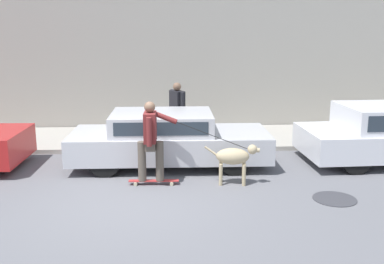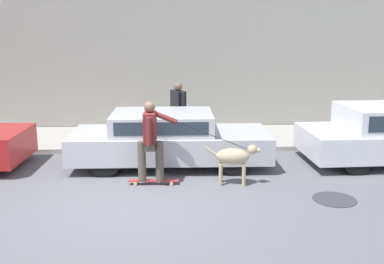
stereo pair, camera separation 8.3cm
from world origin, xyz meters
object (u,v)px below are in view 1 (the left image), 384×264
pedestrian_with_bag (178,109)px  dog (234,157)px  parked_car_1 (168,139)px  skateboarder (151,138)px

pedestrian_with_bag → dog: bearing=81.0°
parked_car_1 → skateboarder: (-0.32, -1.26, 0.33)m
dog → pedestrian_with_bag: bearing=115.4°
dog → skateboarder: bearing=-174.5°
dog → skateboarder: skateboarder is taller
skateboarder → pedestrian_with_bag: size_ratio=1.58×
parked_car_1 → dog: bearing=-45.8°
dog → skateboarder: size_ratio=0.44×
parked_car_1 → skateboarder: size_ratio=1.81×
parked_car_1 → dog: parked_car_1 is taller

